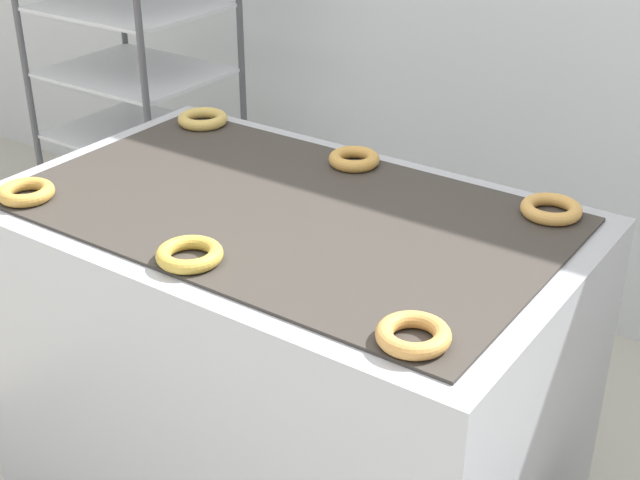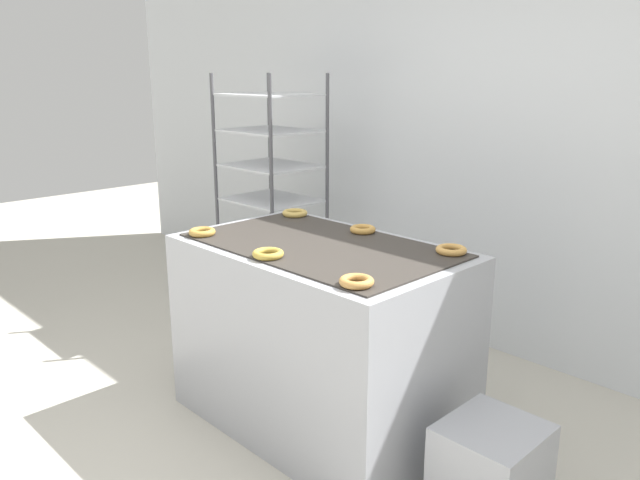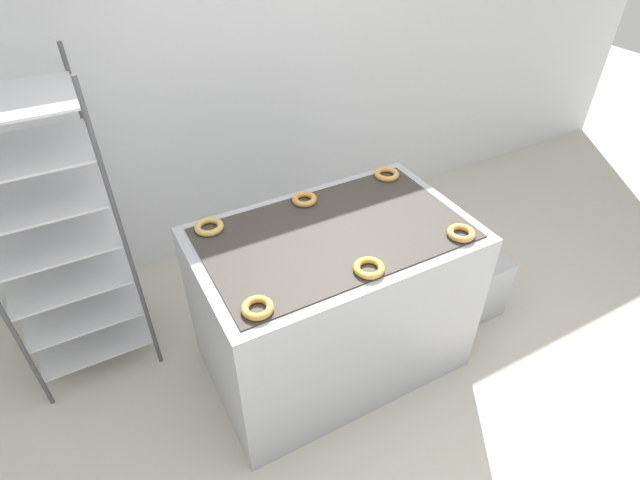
{
  "view_description": "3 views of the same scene",
  "coord_description": "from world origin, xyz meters",
  "px_view_note": "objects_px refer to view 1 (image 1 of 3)",
  "views": [
    {
      "loc": [
        1.15,
        -0.82,
        1.86
      ],
      "look_at": [
        0.0,
        0.83,
        0.8
      ],
      "focal_mm": 50.0,
      "sensor_mm": 36.0,
      "label": 1
    },
    {
      "loc": [
        2.07,
        -1.34,
        1.76
      ],
      "look_at": [
        0.0,
        0.68,
        0.97
      ],
      "focal_mm": 35.0,
      "sensor_mm": 36.0,
      "label": 2
    },
    {
      "loc": [
        -1.0,
        -1.0,
        2.43
      ],
      "look_at": [
        0.0,
        0.83,
        0.8
      ],
      "focal_mm": 28.0,
      "sensor_mm": 36.0,
      "label": 3
    }
  ],
  "objects_px": {
    "fryer_machine": "(287,373)",
    "donut_near_center": "(190,254)",
    "donut_far_right": "(551,209)",
    "donut_near_right": "(413,335)",
    "baking_rack_cart": "(135,73)",
    "donut_far_center": "(354,159)",
    "donut_far_left": "(203,119)",
    "donut_near_left": "(26,192)"
  },
  "relations": [
    {
      "from": "baking_rack_cart",
      "to": "donut_near_right",
      "type": "height_order",
      "value": "baking_rack_cart"
    },
    {
      "from": "baking_rack_cart",
      "to": "donut_far_center",
      "type": "xyz_separation_m",
      "value": [
        1.22,
        -0.41,
        0.08
      ]
    },
    {
      "from": "fryer_machine",
      "to": "donut_near_right",
      "type": "height_order",
      "value": "donut_near_right"
    },
    {
      "from": "donut_near_left",
      "to": "donut_far_left",
      "type": "xyz_separation_m",
      "value": [
        0.01,
        0.63,
        -0.0
      ]
    },
    {
      "from": "donut_far_center",
      "to": "fryer_machine",
      "type": "bearing_deg",
      "value": -88.92
    },
    {
      "from": "donut_near_right",
      "to": "donut_far_center",
      "type": "distance_m",
      "value": 0.83
    },
    {
      "from": "baking_rack_cart",
      "to": "donut_near_right",
      "type": "xyz_separation_m",
      "value": [
        1.75,
        -1.04,
        0.08
      ]
    },
    {
      "from": "donut_near_left",
      "to": "donut_far_right",
      "type": "xyz_separation_m",
      "value": [
        1.07,
        0.63,
        -0.0
      ]
    },
    {
      "from": "baking_rack_cart",
      "to": "donut_near_center",
      "type": "bearing_deg",
      "value": -40.45
    },
    {
      "from": "baking_rack_cart",
      "to": "fryer_machine",
      "type": "bearing_deg",
      "value": -30.46
    },
    {
      "from": "donut_near_center",
      "to": "donut_near_left",
      "type": "bearing_deg",
      "value": 179.06
    },
    {
      "from": "fryer_machine",
      "to": "donut_near_right",
      "type": "relative_size",
      "value": 10.12
    },
    {
      "from": "donut_far_center",
      "to": "donut_far_right",
      "type": "bearing_deg",
      "value": 0.8
    },
    {
      "from": "donut_far_left",
      "to": "donut_far_right",
      "type": "relative_size",
      "value": 1.02
    },
    {
      "from": "donut_far_center",
      "to": "donut_far_right",
      "type": "relative_size",
      "value": 0.94
    },
    {
      "from": "donut_near_center",
      "to": "donut_far_right",
      "type": "height_order",
      "value": "same"
    },
    {
      "from": "donut_far_center",
      "to": "donut_near_right",
      "type": "bearing_deg",
      "value": -49.77
    },
    {
      "from": "donut_far_center",
      "to": "donut_far_right",
      "type": "height_order",
      "value": "donut_far_center"
    },
    {
      "from": "donut_near_center",
      "to": "donut_far_center",
      "type": "distance_m",
      "value": 0.63
    },
    {
      "from": "fryer_machine",
      "to": "donut_near_center",
      "type": "relative_size",
      "value": 9.82
    },
    {
      "from": "fryer_machine",
      "to": "baking_rack_cart",
      "type": "bearing_deg",
      "value": 149.54
    },
    {
      "from": "fryer_machine",
      "to": "donut_near_left",
      "type": "height_order",
      "value": "donut_near_left"
    },
    {
      "from": "fryer_machine",
      "to": "donut_near_left",
      "type": "relative_size",
      "value": 10.32
    },
    {
      "from": "donut_far_left",
      "to": "donut_far_center",
      "type": "distance_m",
      "value": 0.53
    },
    {
      "from": "donut_far_left",
      "to": "donut_near_left",
      "type": "bearing_deg",
      "value": -90.56
    },
    {
      "from": "donut_far_left",
      "to": "fryer_machine",
      "type": "bearing_deg",
      "value": -30.84
    },
    {
      "from": "donut_near_center",
      "to": "donut_far_center",
      "type": "bearing_deg",
      "value": 89.95
    },
    {
      "from": "fryer_machine",
      "to": "donut_far_center",
      "type": "bearing_deg",
      "value": 91.08
    },
    {
      "from": "donut_far_center",
      "to": "donut_near_left",
      "type": "bearing_deg",
      "value": -130.53
    },
    {
      "from": "donut_far_right",
      "to": "donut_near_right",
      "type": "bearing_deg",
      "value": -90.3
    },
    {
      "from": "donut_near_center",
      "to": "donut_far_left",
      "type": "xyz_separation_m",
      "value": [
        -0.53,
        0.64,
        0.0
      ]
    },
    {
      "from": "donut_near_right",
      "to": "donut_far_left",
      "type": "distance_m",
      "value": 1.24
    },
    {
      "from": "fryer_machine",
      "to": "donut_near_center",
      "type": "distance_m",
      "value": 0.59
    },
    {
      "from": "donut_near_right",
      "to": "donut_far_left",
      "type": "height_order",
      "value": "same"
    },
    {
      "from": "donut_far_right",
      "to": "donut_near_left",
      "type": "bearing_deg",
      "value": -149.45
    },
    {
      "from": "donut_near_center",
      "to": "donut_far_right",
      "type": "distance_m",
      "value": 0.84
    },
    {
      "from": "baking_rack_cart",
      "to": "donut_near_left",
      "type": "relative_size",
      "value": 12.93
    },
    {
      "from": "donut_near_center",
      "to": "fryer_machine",
      "type": "bearing_deg",
      "value": 88.85
    },
    {
      "from": "fryer_machine",
      "to": "donut_far_left",
      "type": "xyz_separation_m",
      "value": [
        -0.53,
        0.32,
        0.49
      ]
    },
    {
      "from": "baking_rack_cart",
      "to": "donut_far_center",
      "type": "relative_size",
      "value": 13.11
    },
    {
      "from": "fryer_machine",
      "to": "donut_far_left",
      "type": "relative_size",
      "value": 9.67
    },
    {
      "from": "baking_rack_cart",
      "to": "donut_far_center",
      "type": "bearing_deg",
      "value": -18.44
    }
  ]
}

